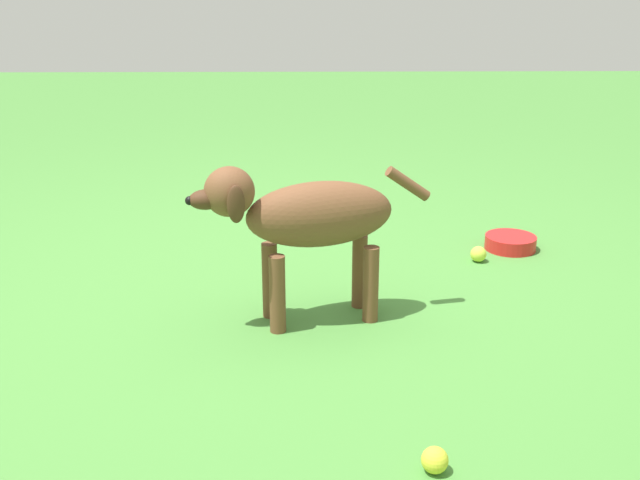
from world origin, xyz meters
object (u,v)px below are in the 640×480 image
Objects in this scene: tennis_ball_0 at (435,460)px; tennis_ball_1 at (478,254)px; dog at (306,218)px; water_bowl at (510,243)px.

tennis_ball_0 and tennis_ball_1 have the same top height.
dog is 3.67× the size of water_bowl.
tennis_ball_0 is 1.47m from tennis_ball_1.
dog reaches higher than tennis_ball_0.
dog reaches higher than water_bowl.
tennis_ball_0 is 1.66m from water_bowl.
dog is 0.96m from tennis_ball_1.
tennis_ball_0 reaches higher than water_bowl.
tennis_ball_1 is at bearing 40.92° from water_bowl.
dog is 12.25× the size of tennis_ball_1.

